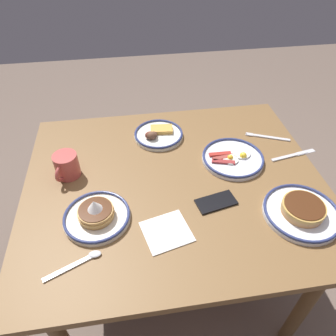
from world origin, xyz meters
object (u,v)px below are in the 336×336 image
Objects in this scene: plate_center_pancakes at (302,211)px; plate_far_companion at (158,134)px; butter_knife at (293,155)px; fork_near at (267,137)px; plate_far_side at (97,215)px; cell_phone at (216,202)px; coffee_mug at (66,165)px; tea_spoon at (81,261)px; paper_napkin at (167,232)px; plate_near_main at (233,158)px.

plate_far_companion is at bearing -50.26° from plate_center_pancakes.
plate_center_pancakes is 0.33m from butter_knife.
fork_near is at bearing -66.46° from butter_knife.
plate_far_side reaches higher than butter_knife.
cell_phone is at bearing -19.43° from plate_center_pancakes.
cell_phone is at bearing 27.79° from butter_knife.
plate_center_pancakes is 0.45m from fork_near.
tea_spoon is (-0.07, 0.40, -0.05)m from coffee_mug.
coffee_mug is 0.48m from paper_napkin.
fork_near is at bearing -172.37° from coffee_mug.
cell_phone is (0.13, 0.22, -0.01)m from plate_near_main.
plate_center_pancakes is 0.47m from paper_napkin.
plate_far_side is 1.22× the size of fork_near.
fork_near is 1.10× the size of tea_spoon.
plate_far_side reaches higher than plate_near_main.
tea_spoon is at bearing 23.68° from butter_knife.
plate_far_companion reaches higher than cell_phone.
plate_far_side is 0.27m from coffee_mug.
plate_far_companion is 1.17× the size of fork_near.
fork_near reaches higher than paper_napkin.
plate_near_main is at bearing -147.00° from tea_spoon.
plate_near_main is 0.60m from plate_far_side.
plate_center_pancakes is at bearing 114.98° from plate_near_main.
tea_spoon is at bearing 5.61° from plate_center_pancakes.
fork_near is (-0.49, 0.08, -0.01)m from plate_far_companion.
plate_far_side is at bearing -7.13° from plate_center_pancakes.
plate_near_main is 0.25m from cell_phone.
plate_far_companion is at bearing -35.72° from plate_near_main.
plate_near_main is 1.49× the size of tea_spoon.
fork_near is (-0.76, -0.36, -0.02)m from plate_far_side.
coffee_mug is at bearing -1.36° from butter_knife.
plate_center_pancakes reaches higher than paper_napkin.
plate_far_side is 0.25m from paper_napkin.
fork_near is (-0.87, -0.12, -0.05)m from coffee_mug.
plate_far_companion is 0.97× the size of plate_far_side.
paper_napkin is at bearing 14.93° from cell_phone.
plate_center_pancakes is 1.76× the size of paper_napkin.
cell_phone is 0.76× the size of fork_near.
plate_near_main is 0.26m from butter_knife.
plate_far_companion is (0.44, -0.52, -0.00)m from plate_center_pancakes.
tea_spoon is at bearing 33.00° from plate_near_main.
tea_spoon reaches higher than butter_knife.
plate_near_main is 1.11× the size of plate_far_side.
coffee_mug reaches higher than cell_phone.
coffee_mug reaches higher than plate_far_companion.
paper_napkin is at bearing 44.35° from plate_near_main.
coffee_mug is 0.85× the size of cell_phone.
butter_knife is (-0.82, -0.22, -0.02)m from plate_far_side.
coffee_mug is at bearing -0.94° from plate_near_main.
plate_far_companion is 0.53m from paper_napkin.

